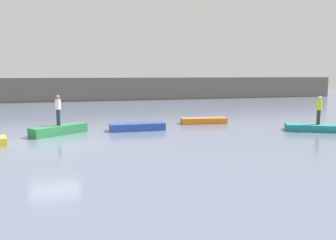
{
  "coord_description": "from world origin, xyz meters",
  "views": [
    {
      "loc": [
        0.87,
        -18.19,
        3.51
      ],
      "look_at": [
        6.69,
        2.31,
        0.67
      ],
      "focal_mm": 37.14,
      "sensor_mm": 36.0,
      "label": 1
    }
  ],
  "objects_px": {
    "rowboat_blue": "(137,127)",
    "person_hiviz_shirt": "(319,109)",
    "person_white_shirt": "(58,108)",
    "rowboat_orange": "(204,121)",
    "rowboat_teal": "(318,128)",
    "rowboat_green": "(59,130)"
  },
  "relations": [
    {
      "from": "rowboat_blue",
      "to": "person_white_shirt",
      "type": "height_order",
      "value": "person_white_shirt"
    },
    {
      "from": "rowboat_green",
      "to": "person_white_shirt",
      "type": "relative_size",
      "value": 1.91
    },
    {
      "from": "rowboat_teal",
      "to": "person_white_shirt",
      "type": "bearing_deg",
      "value": -163.0
    },
    {
      "from": "rowboat_blue",
      "to": "person_hiviz_shirt",
      "type": "relative_size",
      "value": 1.94
    },
    {
      "from": "person_hiviz_shirt",
      "to": "rowboat_blue",
      "type": "bearing_deg",
      "value": 162.63
    },
    {
      "from": "rowboat_green",
      "to": "rowboat_blue",
      "type": "xyz_separation_m",
      "value": [
        4.68,
        0.3,
        -0.04
      ]
    },
    {
      "from": "rowboat_teal",
      "to": "rowboat_orange",
      "type": "bearing_deg",
      "value": 165.7
    },
    {
      "from": "rowboat_orange",
      "to": "rowboat_green",
      "type": "bearing_deg",
      "value": -161.41
    },
    {
      "from": "rowboat_green",
      "to": "rowboat_orange",
      "type": "relative_size",
      "value": 1.04
    },
    {
      "from": "rowboat_teal",
      "to": "person_hiviz_shirt",
      "type": "distance_m",
      "value": 1.19
    },
    {
      "from": "rowboat_blue",
      "to": "rowboat_green",
      "type": "bearing_deg",
      "value": -175.49
    },
    {
      "from": "rowboat_blue",
      "to": "rowboat_orange",
      "type": "distance_m",
      "value": 5.44
    },
    {
      "from": "person_white_shirt",
      "to": "person_hiviz_shirt",
      "type": "xyz_separation_m",
      "value": [
        15.39,
        -3.05,
        -0.14
      ]
    },
    {
      "from": "rowboat_orange",
      "to": "person_hiviz_shirt",
      "type": "height_order",
      "value": "person_hiviz_shirt"
    },
    {
      "from": "rowboat_blue",
      "to": "person_white_shirt",
      "type": "distance_m",
      "value": 4.87
    },
    {
      "from": "rowboat_blue",
      "to": "rowboat_teal",
      "type": "bearing_deg",
      "value": -16.54
    },
    {
      "from": "rowboat_blue",
      "to": "person_hiviz_shirt",
      "type": "bearing_deg",
      "value": -16.54
    },
    {
      "from": "rowboat_blue",
      "to": "rowboat_teal",
      "type": "distance_m",
      "value": 11.21
    },
    {
      "from": "rowboat_blue",
      "to": "person_white_shirt",
      "type": "bearing_deg",
      "value": -175.49
    },
    {
      "from": "rowboat_green",
      "to": "person_white_shirt",
      "type": "distance_m",
      "value": 1.26
    },
    {
      "from": "rowboat_green",
      "to": "person_white_shirt",
      "type": "bearing_deg",
      "value": 59.22
    },
    {
      "from": "rowboat_teal",
      "to": "person_white_shirt",
      "type": "relative_size",
      "value": 2.16
    }
  ]
}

